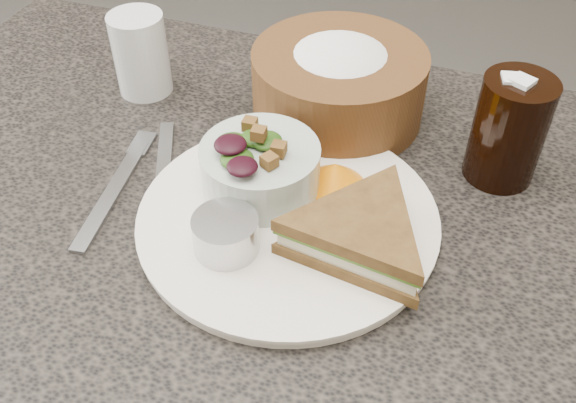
% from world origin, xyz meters
% --- Properties ---
extents(dinner_plate, '(0.29, 0.29, 0.01)m').
position_xyz_m(dinner_plate, '(0.02, 0.01, 0.76)').
color(dinner_plate, white).
rests_on(dinner_plate, dining_table).
extents(sandwich, '(0.18, 0.18, 0.04)m').
position_xyz_m(sandwich, '(0.10, -0.01, 0.78)').
color(sandwich, brown).
rests_on(sandwich, dinner_plate).
extents(salad_bowl, '(0.13, 0.13, 0.07)m').
position_xyz_m(salad_bowl, '(-0.02, 0.04, 0.80)').
color(salad_bowl, '#ABBAB3').
rests_on(salad_bowl, dinner_plate).
extents(dressing_ramekin, '(0.08, 0.08, 0.04)m').
position_xyz_m(dressing_ramekin, '(-0.02, -0.04, 0.78)').
color(dressing_ramekin, '#AEAEB1').
rests_on(dressing_ramekin, dinner_plate).
extents(orange_wedge, '(0.09, 0.09, 0.03)m').
position_xyz_m(orange_wedge, '(0.05, 0.07, 0.78)').
color(orange_wedge, orange).
rests_on(orange_wedge, dinner_plate).
extents(fork, '(0.04, 0.17, 0.00)m').
position_xyz_m(fork, '(-0.16, -0.01, 0.75)').
color(fork, '#9B9EA5').
rests_on(fork, dining_table).
extents(knife, '(0.11, 0.21, 0.00)m').
position_xyz_m(knife, '(-0.12, 0.02, 0.75)').
color(knife, '#A3A6AC').
rests_on(knife, dining_table).
extents(bread_basket, '(0.24, 0.24, 0.11)m').
position_xyz_m(bread_basket, '(0.01, 0.20, 0.81)').
color(bread_basket, '#50301A').
rests_on(bread_basket, dining_table).
extents(cola_glass, '(0.08, 0.08, 0.13)m').
position_xyz_m(cola_glass, '(0.20, 0.16, 0.81)').
color(cola_glass, black).
rests_on(cola_glass, dining_table).
extents(water_glass, '(0.07, 0.07, 0.10)m').
position_xyz_m(water_glass, '(-0.22, 0.18, 0.80)').
color(water_glass, silver).
rests_on(water_glass, dining_table).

